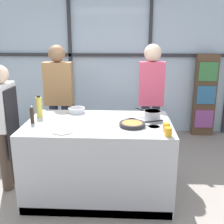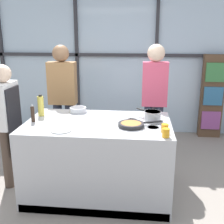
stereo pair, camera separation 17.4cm
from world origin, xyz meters
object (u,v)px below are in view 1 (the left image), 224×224
spectator_center_left (151,94)px  juice_glass_far (166,127)px  spectator_far_left (59,95)px  saucepan (152,115)px  juice_glass_near (168,132)px  pepper_grinder (32,115)px  chef (5,121)px  frying_pan (133,124)px  white_plate (63,131)px  oil_bottle (39,107)px  mixing_bowl (77,110)px

spectator_center_left → juice_glass_far: bearing=92.8°
spectator_far_left → saucepan: spectator_far_left is taller
saucepan → juice_glass_near: 0.56m
pepper_grinder → juice_glass_near: size_ratio=2.27×
chef → saucepan: chef is taller
chef → juice_glass_far: bearing=78.7°
frying_pan → pepper_grinder: size_ratio=2.41×
saucepan → juice_glass_near: bearing=-78.0°
spectator_center_left → white_plate: bearing=51.6°
spectator_center_left → juice_glass_far: (0.06, -1.26, -0.09)m
frying_pan → white_plate: bearing=-163.5°
saucepan → juice_glass_far: saucepan is taller
juice_glass_near → juice_glass_far: 0.14m
pepper_grinder → juice_glass_near: (1.53, -0.35, -0.05)m
saucepan → frying_pan: bearing=-134.1°
frying_pan → oil_bottle: size_ratio=1.84×
frying_pan → pepper_grinder: pepper_grinder is taller
frying_pan → saucepan: bearing=45.9°
white_plate → mixing_bowl: (0.02, 0.74, 0.03)m
oil_bottle → juice_glass_near: 1.64m
juice_glass_near → juice_glass_far: (0.00, 0.14, 0.00)m
white_plate → juice_glass_far: (1.12, 0.06, 0.04)m
saucepan → pepper_grinder: bearing=-172.1°
frying_pan → oil_bottle: (-1.17, 0.31, 0.11)m
juice_glass_near → oil_bottle: bearing=158.3°
chef → spectator_center_left: (1.88, 0.88, 0.17)m
oil_bottle → saucepan: bearing=-2.4°
chef → spectator_far_left: 1.01m
chef → mixing_bowl: bearing=108.5°
juice_glass_near → pepper_grinder: bearing=167.0°
chef → spectator_far_left: bearing=151.0°
chef → saucepan: size_ratio=5.24×
oil_bottle → white_plate: bearing=-52.5°
white_plate → spectator_center_left: bearing=51.6°
frying_pan → spectator_center_left: bearing=75.0°
spectator_center_left → frying_pan: spectator_center_left is taller
spectator_center_left → juice_glass_near: (0.06, -1.40, -0.09)m
spectator_far_left → juice_glass_near: 2.03m
spectator_center_left → saucepan: spectator_center_left is taller
white_plate → pepper_grinder: bearing=146.5°
saucepan → juice_glass_near: saucepan is taller
spectator_far_left → white_plate: bearing=104.6°
spectator_far_left → saucepan: bearing=147.5°
frying_pan → juice_glass_near: juice_glass_near is taller
spectator_far_left → frying_pan: bearing=135.0°
frying_pan → juice_glass_near: (0.36, -0.30, 0.02)m
juice_glass_near → spectator_far_left: bearing=136.1°
spectator_far_left → juice_glass_far: spectator_far_left is taller
spectator_far_left → juice_glass_near: spectator_far_left is taller
spectator_center_left → mixing_bowl: bearing=29.8°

